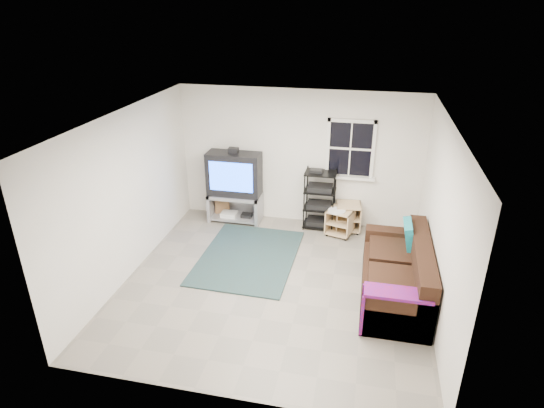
% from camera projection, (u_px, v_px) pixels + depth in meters
% --- Properties ---
extents(room, '(4.60, 4.62, 4.60)m').
position_uv_depth(room, '(350.00, 153.00, 8.33)').
color(room, gray).
rests_on(room, ground).
extents(tv_unit, '(1.03, 0.51, 1.51)m').
position_uv_depth(tv_unit, '(235.00, 181.00, 8.79)').
color(tv_unit, '#95959C').
rests_on(tv_unit, ground).
extents(av_rack, '(0.58, 0.42, 1.17)m').
position_uv_depth(av_rack, '(319.00, 203.00, 8.65)').
color(av_rack, black).
rests_on(av_rack, ground).
extents(side_table_left, '(0.50, 0.50, 0.54)m').
position_uv_depth(side_table_left, '(348.00, 215.00, 8.65)').
color(side_table_left, tan).
rests_on(side_table_left, ground).
extents(side_table_right, '(0.56, 0.56, 0.52)m').
position_uv_depth(side_table_right, '(340.00, 220.00, 8.48)').
color(side_table_right, tan).
rests_on(side_table_right, ground).
extents(sofa, '(0.93, 2.09, 0.96)m').
position_uv_depth(sofa, '(398.00, 276.00, 6.66)').
color(sofa, black).
rests_on(sofa, ground).
extents(shag_rug, '(1.62, 2.20, 0.03)m').
position_uv_depth(shag_rug, '(248.00, 257.00, 7.80)').
color(shag_rug, black).
rests_on(shag_rug, ground).
extents(paper_bag, '(0.33, 0.28, 0.41)m').
position_uv_depth(paper_bag, '(222.00, 206.00, 9.23)').
color(paper_bag, '#976A43').
rests_on(paper_bag, ground).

